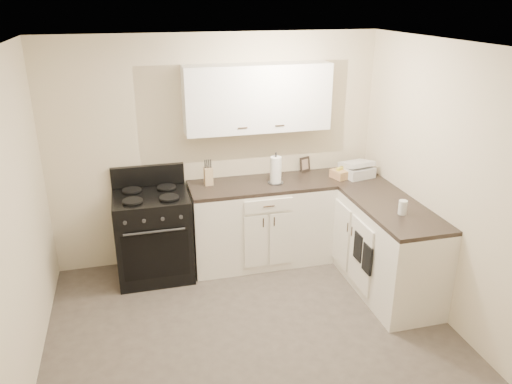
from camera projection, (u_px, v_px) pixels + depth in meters
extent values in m
plane|color=#473F38|center=(258.00, 348.00, 4.31)|extent=(3.60, 3.60, 0.00)
plane|color=white|center=(259.00, 49.00, 3.39)|extent=(3.60, 3.60, 0.00)
plane|color=beige|center=(217.00, 151.00, 5.47)|extent=(3.60, 0.00, 3.60)
plane|color=beige|center=(461.00, 195.00, 4.27)|extent=(0.00, 3.60, 3.60)
plane|color=beige|center=(6.00, 243.00, 3.43)|extent=(0.00, 3.60, 3.60)
plane|color=beige|center=(361.00, 377.00, 2.23)|extent=(3.60, 0.00, 3.60)
cube|color=white|center=(261.00, 224.00, 5.60)|extent=(1.55, 0.60, 0.90)
cube|color=white|center=(375.00, 238.00, 5.26)|extent=(0.60, 1.90, 0.90)
cube|color=black|center=(261.00, 185.00, 5.42)|extent=(1.55, 0.60, 0.04)
cube|color=black|center=(379.00, 197.00, 5.09)|extent=(0.60, 1.90, 0.04)
cube|color=white|center=(258.00, 98.00, 5.22)|extent=(1.55, 0.30, 0.70)
cube|color=black|center=(154.00, 236.00, 5.29)|extent=(0.77, 0.66, 0.93)
cube|color=tan|center=(208.00, 176.00, 5.34)|extent=(0.09, 0.08, 0.19)
cylinder|color=white|center=(276.00, 170.00, 5.37)|extent=(0.13, 0.13, 0.29)
cube|color=black|center=(305.00, 164.00, 5.76)|extent=(0.14, 0.09, 0.17)
cube|color=tan|center=(344.00, 173.00, 5.59)|extent=(0.32, 0.26, 0.09)
cube|color=silver|center=(357.00, 171.00, 5.61)|extent=(0.37, 0.35, 0.12)
cylinder|color=silver|center=(403.00, 207.00, 4.63)|extent=(0.10, 0.10, 0.13)
cube|color=black|center=(367.00, 259.00, 4.75)|extent=(0.02, 0.17, 0.29)
cube|color=black|center=(358.00, 247.00, 4.92)|extent=(0.02, 0.16, 0.28)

